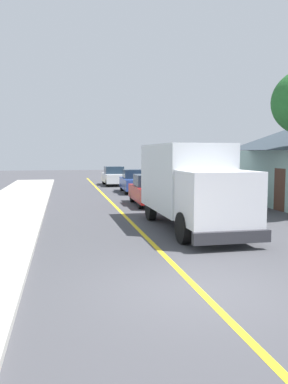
% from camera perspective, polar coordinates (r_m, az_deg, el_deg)
% --- Properties ---
extents(ground_plane, '(120.00, 120.00, 0.00)m').
position_cam_1_polar(ground_plane, '(8.59, 7.96, -13.85)').
color(ground_plane, '#424247').
extents(centre_line_yellow, '(0.16, 56.00, 0.01)m').
position_cam_1_polar(centre_line_yellow, '(18.06, -2.74, -3.47)').
color(centre_line_yellow, gold).
rests_on(centre_line_yellow, ground).
extents(box_truck, '(2.48, 7.21, 3.20)m').
position_cam_1_polar(box_truck, '(15.22, 6.55, 1.47)').
color(box_truck, silver).
rests_on(box_truck, ground).
extents(parked_car_near, '(1.90, 4.44, 1.67)m').
position_cam_1_polar(parked_car_near, '(21.87, 0.88, 0.20)').
color(parked_car_near, maroon).
rests_on(parked_car_near, ground).
extents(parked_car_mid, '(1.96, 4.46, 1.67)m').
position_cam_1_polar(parked_car_mid, '(28.87, -1.34, 1.52)').
color(parked_car_mid, '#2D4793').
rests_on(parked_car_mid, ground).
extents(parked_car_far, '(1.81, 4.40, 1.67)m').
position_cam_1_polar(parked_car_far, '(35.41, -4.32, 2.26)').
color(parked_car_far, silver).
rests_on(parked_car_far, ground).
extents(parked_van_across, '(1.86, 4.43, 1.67)m').
position_cam_1_polar(parked_van_across, '(22.01, 9.59, 0.16)').
color(parked_van_across, '#B7B7BC').
rests_on(parked_van_across, ground).
extents(stop_sign, '(0.80, 0.10, 2.65)m').
position_cam_1_polar(stop_sign, '(18.46, 11.80, 2.39)').
color(stop_sign, gray).
rests_on(stop_sign, ground).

